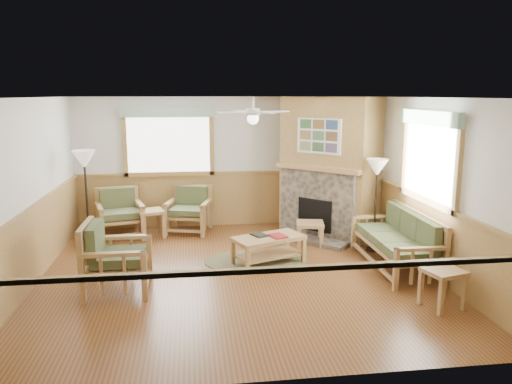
{
  "coord_description": "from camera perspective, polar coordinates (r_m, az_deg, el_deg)",
  "views": [
    {
      "loc": [
        -0.67,
        -7.36,
        2.75
      ],
      "look_at": [
        0.4,
        0.7,
        1.15
      ],
      "focal_mm": 35.0,
      "sensor_mm": 36.0,
      "label": 1
    }
  ],
  "objects": [
    {
      "name": "braided_rug",
      "position": [
        8.45,
        0.07,
        -7.8
      ],
      "size": [
        2.03,
        2.03,
        0.01
      ],
      "primitive_type": "cylinder",
      "rotation": [
        0.0,
        0.0,
        0.18
      ],
      "color": "brown",
      "rests_on": "floor"
    },
    {
      "name": "ceiling",
      "position": [
        7.39,
        -2.41,
        10.74
      ],
      "size": [
        6.0,
        6.0,
        0.01
      ],
      "primitive_type": "cube",
      "color": "white",
      "rests_on": "floor"
    },
    {
      "name": "ceiling_fan",
      "position": [
        7.72,
        -0.35,
        10.47
      ],
      "size": [
        1.59,
        1.59,
        0.36
      ],
      "primitive_type": null,
      "rotation": [
        0.0,
        0.0,
        0.35
      ],
      "color": "white",
      "rests_on": "ceiling"
    },
    {
      "name": "armchair_back_right",
      "position": [
        10.14,
        -7.73,
        -2.04
      ],
      "size": [
        1.0,
        1.0,
        0.91
      ],
      "primitive_type": null,
      "rotation": [
        0.0,
        0.0,
        -0.26
      ],
      "color": "#A8804E",
      "rests_on": "floor"
    },
    {
      "name": "sofa",
      "position": [
        8.32,
        15.61,
        -5.31
      ],
      "size": [
        1.98,
        0.82,
        0.91
      ],
      "primitive_type": null,
      "rotation": [
        0.0,
        0.0,
        -1.58
      ],
      "color": "#A8804E",
      "rests_on": "floor"
    },
    {
      "name": "wall_right",
      "position": [
        8.34,
        18.67,
        0.88
      ],
      "size": [
        0.02,
        6.0,
        2.7
      ],
      "primitive_type": "cube",
      "color": "silver",
      "rests_on": "floor"
    },
    {
      "name": "book_dark",
      "position": [
        8.23,
        0.33,
        -4.83
      ],
      "size": [
        0.3,
        0.33,
        0.03
      ],
      "primitive_type": "cube",
      "rotation": [
        0.0,
        0.0,
        0.49
      ],
      "color": "black",
      "rests_on": "coffee_table"
    },
    {
      "name": "armchair_back_left",
      "position": [
        10.07,
        -15.28,
        -2.36
      ],
      "size": [
        1.02,
        1.02,
        0.94
      ],
      "primitive_type": null,
      "rotation": [
        0.0,
        0.0,
        0.26
      ],
      "color": "#A8804E",
      "rests_on": "floor"
    },
    {
      "name": "floor_lamp_right",
      "position": [
        9.04,
        13.5,
        -1.46
      ],
      "size": [
        0.47,
        0.47,
        1.65
      ],
      "primitive_type": null,
      "rotation": [
        0.0,
        0.0,
        0.28
      ],
      "color": "black",
      "rests_on": "floor"
    },
    {
      "name": "end_table_sofa",
      "position": [
        7.05,
        20.55,
        -10.28
      ],
      "size": [
        0.57,
        0.55,
        0.52
      ],
      "primitive_type": null,
      "rotation": [
        0.0,
        0.0,
        0.26
      ],
      "color": "#A8804E",
      "rests_on": "floor"
    },
    {
      "name": "footstool",
      "position": [
        9.32,
        6.17,
        -4.72
      ],
      "size": [
        0.57,
        0.57,
        0.43
      ],
      "primitive_type": null,
      "rotation": [
        0.0,
        0.0,
        -0.18
      ],
      "color": "#A8804E",
      "rests_on": "floor"
    },
    {
      "name": "wall_back",
      "position": [
        10.47,
        -3.83,
        3.43
      ],
      "size": [
        6.0,
        0.02,
        2.7
      ],
      "primitive_type": "cube",
      "color": "silver",
      "rests_on": "floor"
    },
    {
      "name": "wall_front",
      "position": [
        4.62,
        1.12,
        -6.48
      ],
      "size": [
        6.0,
        0.02,
        2.7
      ],
      "primitive_type": "cube",
      "color": "silver",
      "rests_on": "floor"
    },
    {
      "name": "floor_lamp_left",
      "position": [
        9.53,
        -18.78,
        -0.73
      ],
      "size": [
        0.54,
        0.54,
        1.78
      ],
      "primitive_type": null,
      "rotation": [
        0.0,
        0.0,
        -0.43
      ],
      "color": "black",
      "rests_on": "floor"
    },
    {
      "name": "floor",
      "position": [
        7.88,
        -2.24,
        -9.32
      ],
      "size": [
        6.0,
        6.0,
        0.01
      ],
      "primitive_type": "cube",
      "color": "brown",
      "rests_on": "ground"
    },
    {
      "name": "book_red",
      "position": [
        8.16,
        2.55,
        -4.95
      ],
      "size": [
        0.31,
        0.36,
        0.03
      ],
      "primitive_type": "cube",
      "rotation": [
        0.0,
        0.0,
        0.34
      ],
      "color": "maroon",
      "rests_on": "coffee_table"
    },
    {
      "name": "fireplace",
      "position": [
        9.89,
        8.49,
        2.88
      ],
      "size": [
        3.11,
        3.11,
        2.7
      ],
      "primitive_type": null,
      "rotation": [
        0.0,
        0.0,
        -0.79
      ],
      "color": "#9E7941",
      "rests_on": "floor"
    },
    {
      "name": "armchair_left",
      "position": [
        7.34,
        -15.58,
        -7.15
      ],
      "size": [
        0.9,
        0.9,
        1.0
      ],
      "primitive_type": null,
      "rotation": [
        0.0,
        0.0,
        1.56
      ],
      "color": "#A8804E",
      "rests_on": "floor"
    },
    {
      "name": "wainscot",
      "position": [
        7.71,
        -2.28,
        -5.46
      ],
      "size": [
        6.0,
        6.0,
        1.1
      ],
      "primitive_type": null,
      "color": "#9E7941",
      "rests_on": "floor"
    },
    {
      "name": "wall_left",
      "position": [
        7.84,
        -24.71,
        -0.17
      ],
      "size": [
        0.02,
        6.0,
        2.7
      ],
      "primitive_type": "cube",
      "color": "silver",
      "rests_on": "floor"
    },
    {
      "name": "end_table_chairs",
      "position": [
        9.95,
        -11.93,
        -3.55
      ],
      "size": [
        0.6,
        0.59,
        0.54
      ],
      "primitive_type": null,
      "rotation": [
        0.0,
        0.0,
        0.3
      ],
      "color": "#A8804E",
      "rests_on": "floor"
    },
    {
      "name": "coffee_table",
      "position": [
        8.26,
        1.44,
        -6.63
      ],
      "size": [
        1.28,
        0.97,
        0.46
      ],
      "primitive_type": null,
      "rotation": [
        0.0,
        0.0,
        0.39
      ],
      "color": "#A8804E",
      "rests_on": "floor"
    },
    {
      "name": "window_back",
      "position": [
        10.33,
        -10.09,
        9.75
      ],
      "size": [
        1.9,
        0.16,
        1.5
      ],
      "primitive_type": null,
      "color": "white",
      "rests_on": "wall_back"
    },
    {
      "name": "window_right",
      "position": [
        8.03,
        19.57,
        8.94
      ],
      "size": [
        0.16,
        1.9,
        1.5
      ],
      "primitive_type": null,
      "color": "white",
      "rests_on": "wall_right"
    }
  ]
}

